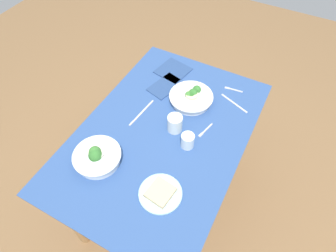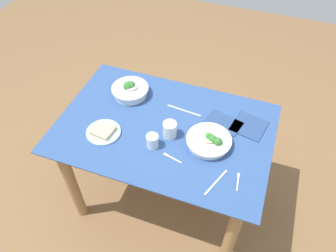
% 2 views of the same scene
% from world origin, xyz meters
% --- Properties ---
extents(ground_plane, '(6.00, 6.00, 0.00)m').
position_xyz_m(ground_plane, '(0.00, 0.00, 0.00)').
color(ground_plane, brown).
extents(dining_table, '(1.22, 0.82, 0.76)m').
position_xyz_m(dining_table, '(0.00, 0.00, 0.62)').
color(dining_table, '#2D4C84').
rests_on(dining_table, ground_plane).
extents(broccoli_bowl_far, '(0.25, 0.25, 0.08)m').
position_xyz_m(broccoli_bowl_far, '(-0.27, 0.03, 0.79)').
color(broccoli_bowl_far, white).
rests_on(broccoli_bowl_far, dining_table).
extents(broccoli_bowl_near, '(0.23, 0.23, 0.10)m').
position_xyz_m(broccoli_bowl_near, '(0.30, -0.19, 0.80)').
color(broccoli_bowl_near, white).
rests_on(broccoli_bowl_near, dining_table).
extents(bread_side_plate, '(0.20, 0.20, 0.03)m').
position_xyz_m(bread_side_plate, '(0.31, 0.15, 0.77)').
color(bread_side_plate, '#99C6D1').
rests_on(bread_side_plate, dining_table).
extents(water_glass_center, '(0.08, 0.08, 0.09)m').
position_xyz_m(water_glass_center, '(-0.05, 0.04, 0.81)').
color(water_glass_center, silver).
rests_on(water_glass_center, dining_table).
extents(water_glass_side, '(0.07, 0.07, 0.08)m').
position_xyz_m(water_glass_side, '(0.01, 0.15, 0.80)').
color(water_glass_side, silver).
rests_on(water_glass_side, dining_table).
extents(fork_by_far_bowl, '(0.02, 0.11, 0.00)m').
position_xyz_m(fork_by_far_bowl, '(-0.47, 0.21, 0.76)').
color(fork_by_far_bowl, '#B7B7BC').
rests_on(fork_by_far_bowl, dining_table).
extents(fork_by_near_bowl, '(0.11, 0.04, 0.00)m').
position_xyz_m(fork_by_near_bowl, '(-0.11, 0.19, 0.76)').
color(fork_by_near_bowl, '#B7B7BC').
rests_on(fork_by_near_bowl, dining_table).
extents(table_knife_left, '(0.22, 0.03, 0.00)m').
position_xyz_m(table_knife_left, '(-0.07, -0.17, 0.76)').
color(table_knife_left, '#B7B7BC').
rests_on(table_knife_left, dining_table).
extents(table_knife_right, '(0.08, 0.18, 0.00)m').
position_xyz_m(table_knife_right, '(-0.37, 0.26, 0.76)').
color(table_knife_right, '#B7B7BC').
rests_on(table_knife_right, dining_table).
extents(napkin_folded_upper, '(0.21, 0.21, 0.01)m').
position_xyz_m(napkin_folded_upper, '(-0.45, -0.17, 0.76)').
color(napkin_folded_upper, navy).
rests_on(napkin_folded_upper, dining_table).
extents(napkin_folded_lower, '(0.23, 0.18, 0.01)m').
position_xyz_m(napkin_folded_lower, '(-0.31, -0.15, 0.76)').
color(napkin_folded_lower, navy).
rests_on(napkin_folded_lower, dining_table).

